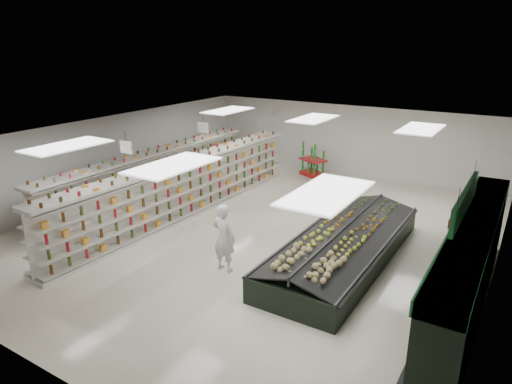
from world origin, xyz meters
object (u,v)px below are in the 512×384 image
Objects in this scene: shopper_main at (224,238)px; produce_island at (344,245)px; gondola_center at (185,190)px; soda_endcap at (313,161)px; gondola_left at (155,177)px; shopper_background at (216,166)px.

produce_island is at bearing -134.83° from shopper_main.
soda_endcap is (1.76, 6.99, -0.25)m from gondola_center.
shopper_main is at bearing -30.97° from gondola_left.
gondola_center is 6.18m from produce_island.
produce_island is (6.15, -0.37, -0.47)m from gondola_center.
shopper_background is (1.04, 2.64, -0.01)m from gondola_left.
gondola_center is 6.93× the size of shopper_background.
soda_endcap is at bearing 77.83° from gondola_center.
shopper_background is at bearing -48.10° from shopper_main.
shopper_background is at bearing -130.19° from soda_endcap.
gondola_center is at bearing -20.31° from gondola_left.
shopper_main is 7.77m from shopper_background.
shopper_main reaches higher than gondola_left.
shopper_background is at bearing 68.08° from gondola_left.
produce_island is 8.57m from soda_endcap.
shopper_main reaches higher than soda_endcap.
gondola_left is 0.92× the size of gondola_center.
soda_endcap is (4.02, 6.16, -0.17)m from gondola_left.
gondola_center is at bearing 176.56° from produce_island.
soda_endcap is (-4.40, 7.36, 0.23)m from produce_island.
gondola_center is 3.67m from shopper_background.
soda_endcap is at bearing 120.85° from produce_island.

